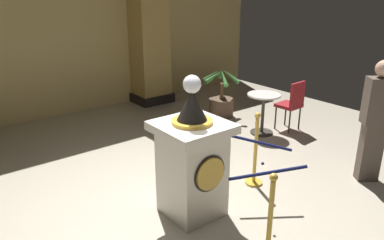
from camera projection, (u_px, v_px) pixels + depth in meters
name	position (u px, v px, depth m)	size (l,w,h in m)	color
ground_plane	(185.00, 205.00, 4.68)	(10.66, 10.66, 0.00)	#B2A893
back_wall	(47.00, 17.00, 7.35)	(10.66, 0.16, 4.07)	tan
pedestal_clock	(192.00, 161.00, 4.31)	(0.78, 0.78, 1.71)	silver
stanchion_near	(269.00, 233.00, 3.60)	(0.24, 0.24, 0.99)	gold
stanchion_far	(255.00, 159.00, 5.08)	(0.24, 0.24, 1.05)	gold
velvet_rope	(263.00, 157.00, 4.20)	(1.15, 1.15, 0.22)	#141947
column_right	(148.00, 18.00, 8.33)	(0.88, 0.88, 3.90)	black
potted_palm_right	(221.00, 101.00, 7.81)	(0.81, 0.73, 1.06)	#4C3828
bystander_guest	(376.00, 119.00, 5.01)	(0.42, 0.40, 1.72)	brown
cafe_table	(263.00, 108.00, 6.83)	(0.60, 0.60, 0.76)	#332D28
cafe_chair_red	(292.00, 102.00, 6.95)	(0.42, 0.42, 0.96)	black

